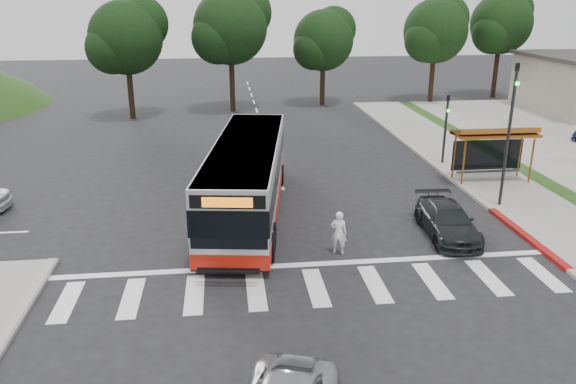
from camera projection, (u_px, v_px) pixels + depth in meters
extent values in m
plane|color=black|center=(296.00, 229.00, 23.32)|extent=(140.00, 140.00, 0.00)
cube|color=gray|center=(469.00, 165.00, 32.02)|extent=(4.00, 40.00, 0.12)
cube|color=#9E9991|center=(435.00, 166.00, 31.79)|extent=(0.30, 40.00, 0.15)
cube|color=maroon|center=(526.00, 236.00, 22.41)|extent=(0.32, 6.00, 0.15)
cube|color=silver|center=(316.00, 287.00, 18.63)|extent=(18.00, 2.60, 0.01)
cylinder|color=brown|center=(463.00, 163.00, 28.02)|extent=(0.10, 0.10, 2.30)
cylinder|color=brown|center=(531.00, 161.00, 28.42)|extent=(0.10, 0.10, 2.30)
cylinder|color=brown|center=(454.00, 157.00, 29.15)|extent=(0.10, 0.10, 2.30)
cylinder|color=brown|center=(520.00, 155.00, 29.54)|extent=(0.10, 0.10, 2.30)
cube|color=brown|center=(495.00, 134.00, 28.35)|extent=(4.20, 1.60, 0.12)
cube|color=brown|center=(495.00, 131.00, 28.35)|extent=(4.20, 1.32, 0.51)
cube|color=black|center=(487.00, 155.00, 29.33)|extent=(3.80, 0.06, 1.60)
cube|color=gray|center=(491.00, 172.00, 29.01)|extent=(3.60, 0.40, 0.08)
cylinder|color=black|center=(508.00, 138.00, 24.72)|extent=(0.14, 0.14, 6.50)
imported|color=black|center=(516.00, 75.00, 23.81)|extent=(0.16, 0.20, 1.00)
sphere|color=#19E533|center=(517.00, 84.00, 23.76)|extent=(0.18, 0.18, 0.18)
cylinder|color=black|center=(445.00, 130.00, 31.69)|extent=(0.14, 0.14, 4.00)
imported|color=black|center=(448.00, 104.00, 31.20)|extent=(0.16, 0.20, 1.00)
sphere|color=#19E533|center=(448.00, 111.00, 31.15)|extent=(0.18, 0.18, 0.18)
cylinder|color=black|center=(432.00, 77.00, 50.59)|extent=(0.44, 0.44, 4.40)
sphere|color=black|center=(436.00, 31.00, 49.27)|extent=(5.60, 5.60, 5.60)
sphere|color=black|center=(445.00, 19.00, 49.85)|extent=(4.20, 4.20, 4.20)
sphere|color=black|center=(427.00, 40.00, 48.74)|extent=(3.92, 3.92, 3.92)
cylinder|color=black|center=(495.00, 72.00, 53.19)|extent=(0.44, 0.44, 4.84)
sphere|color=black|center=(501.00, 23.00, 51.75)|extent=(5.60, 5.60, 5.60)
sphere|color=black|center=(510.00, 11.00, 52.30)|extent=(4.20, 4.20, 4.20)
sphere|color=black|center=(494.00, 33.00, 51.24)|extent=(3.92, 3.92, 3.92)
cylinder|color=black|center=(232.00, 82.00, 46.69)|extent=(0.44, 0.44, 4.84)
sphere|color=black|center=(230.00, 27.00, 45.25)|extent=(6.00, 6.00, 6.00)
sphere|color=black|center=(244.00, 13.00, 45.86)|extent=(4.50, 4.50, 4.50)
sphere|color=black|center=(218.00, 38.00, 44.68)|extent=(4.20, 4.20, 4.20)
cylinder|color=black|center=(322.00, 82.00, 49.59)|extent=(0.44, 0.44, 3.96)
sphere|color=black|center=(323.00, 40.00, 48.41)|extent=(5.20, 5.20, 5.20)
sphere|color=black|center=(334.00, 29.00, 48.96)|extent=(3.90, 3.90, 3.90)
sphere|color=black|center=(314.00, 49.00, 47.91)|extent=(3.64, 3.64, 3.64)
cylinder|color=black|center=(131.00, 90.00, 44.01)|extent=(0.44, 0.44, 4.40)
sphere|color=black|center=(126.00, 38.00, 42.69)|extent=(5.60, 5.60, 5.60)
sphere|color=black|center=(141.00, 23.00, 43.28)|extent=(4.20, 4.20, 4.20)
sphere|color=black|center=(112.00, 48.00, 42.16)|extent=(3.92, 3.92, 3.92)
imported|color=white|center=(339.00, 233.00, 20.84)|extent=(0.71, 0.59, 1.69)
imported|color=black|center=(447.00, 221.00, 22.48)|extent=(2.07, 4.53, 1.28)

